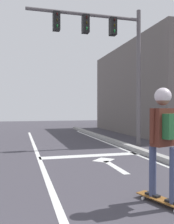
{
  "coord_description": "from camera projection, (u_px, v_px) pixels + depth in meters",
  "views": [
    {
      "loc": [
        -0.22,
        0.91,
        1.42
      ],
      "look_at": [
        1.21,
        6.15,
        1.35
      ],
      "focal_mm": 39.57,
      "sensor_mm": 36.0,
      "label": 1
    }
  ],
  "objects": [
    {
      "name": "lane_line_curbside",
      "position": [
        173.0,
        168.0,
        5.84
      ],
      "size": [
        0.12,
        20.0,
        0.01
      ],
      "primitive_type": "cube",
      "color": "silver",
      "rests_on": "ground"
    },
    {
      "name": "skater",
      "position": [
        164.0,
        129.0,
        3.63
      ],
      "size": [
        0.44,
        0.61,
        1.65
      ],
      "color": "#3F486C",
      "rests_on": "skateboard"
    },
    {
      "name": "lane_arrow_head",
      "position": [
        104.0,
        160.0,
        6.82
      ],
      "size": [
        0.71,
        0.71,
        0.01
      ],
      "primitive_type": "cube",
      "rotation": [
        0.0,
        0.0,
        0.79
      ],
      "color": "silver",
      "rests_on": "ground"
    },
    {
      "name": "lane_arrow_stem",
      "position": [
        115.0,
        167.0,
        6.0
      ],
      "size": [
        0.16,
        1.4,
        0.01
      ],
      "primitive_type": "cube",
      "color": "silver",
      "rests_on": "ground"
    },
    {
      "name": "stop_bar",
      "position": [
        91.0,
        156.0,
        7.46
      ],
      "size": [
        3.12,
        0.4,
        0.01
      ],
      "primitive_type": "cube",
      "color": "silver",
      "rests_on": "ground"
    },
    {
      "name": "lane_line_center",
      "position": [
        47.0,
        178.0,
        5.07
      ],
      "size": [
        0.12,
        20.0,
        0.01
      ],
      "primitive_type": "cube",
      "color": "silver",
      "rests_on": "ground"
    },
    {
      "name": "traffic_signal_mast",
      "position": [
        108.0,
        45.0,
        9.14
      ],
      "size": [
        4.3,
        0.34,
        5.2
      ],
      "color": "#5C5759",
      "rests_on": "ground"
    },
    {
      "name": "skateboard",
      "position": [
        162.0,
        200.0,
        3.65
      ],
      "size": [
        0.48,
        0.89,
        0.08
      ],
      "color": "brown",
      "rests_on": "ground"
    }
  ]
}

